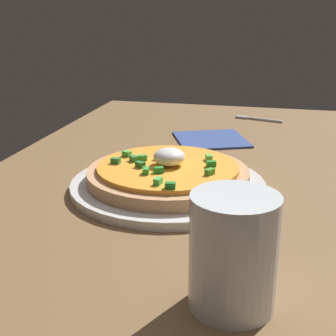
{
  "coord_description": "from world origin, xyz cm",
  "views": [
    {
      "loc": [
        68.06,
        7.0,
        28.64
      ],
      "look_at": [
        5.07,
        -8.06,
        6.56
      ],
      "focal_mm": 52.17,
      "sensor_mm": 36.0,
      "label": 1
    }
  ],
  "objects_px": {
    "plate": "(168,185)",
    "fork": "(255,119)",
    "cup_far": "(233,258)",
    "napkin": "(211,139)",
    "pizza": "(168,173)"
  },
  "relations": [
    {
      "from": "cup_far",
      "to": "fork",
      "type": "distance_m",
      "value": 0.73
    },
    {
      "from": "pizza",
      "to": "fork",
      "type": "distance_m",
      "value": 0.48
    },
    {
      "from": "fork",
      "to": "cup_far",
      "type": "bearing_deg",
      "value": 108.68
    },
    {
      "from": "napkin",
      "to": "pizza",
      "type": "bearing_deg",
      "value": -4.31
    },
    {
      "from": "plate",
      "to": "pizza",
      "type": "distance_m",
      "value": 0.02
    },
    {
      "from": "pizza",
      "to": "napkin",
      "type": "xyz_separation_m",
      "value": [
        -0.27,
        0.02,
        -0.02
      ]
    },
    {
      "from": "cup_far",
      "to": "plate",
      "type": "bearing_deg",
      "value": -155.31
    },
    {
      "from": "pizza",
      "to": "fork",
      "type": "bearing_deg",
      "value": 169.09
    },
    {
      "from": "fork",
      "to": "napkin",
      "type": "bearing_deg",
      "value": 86.88
    },
    {
      "from": "plate",
      "to": "fork",
      "type": "xyz_separation_m",
      "value": [
        -0.47,
        0.09,
        -0.0
      ]
    },
    {
      "from": "pizza",
      "to": "cup_far",
      "type": "relative_size",
      "value": 2.21
    },
    {
      "from": "pizza",
      "to": "napkin",
      "type": "distance_m",
      "value": 0.27
    },
    {
      "from": "plate",
      "to": "fork",
      "type": "relative_size",
      "value": 2.56
    },
    {
      "from": "pizza",
      "to": "fork",
      "type": "xyz_separation_m",
      "value": [
        -0.47,
        0.09,
        -0.02
      ]
    },
    {
      "from": "cup_far",
      "to": "napkin",
      "type": "xyz_separation_m",
      "value": [
        -0.53,
        -0.1,
        -0.04
      ]
    }
  ]
}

